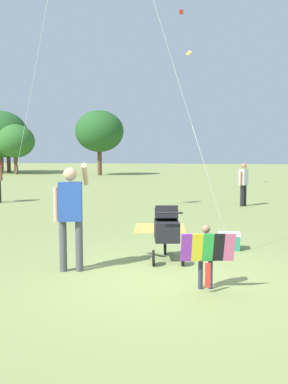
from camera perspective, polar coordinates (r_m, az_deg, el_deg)
ground_plane at (r=6.97m, az=2.70°, el=-11.46°), size 120.00×120.00×0.00m
treeline_distant at (r=36.29m, az=1.03°, el=8.03°), size 40.25×6.95×6.26m
child_with_butterfly_kite at (r=6.34m, az=8.32°, el=-7.78°), size 0.79×0.41×0.96m
person_adult_flyer at (r=7.26m, az=-9.79°, el=-2.27°), size 0.58×0.62×1.84m
stroller at (r=7.97m, az=3.04°, el=-4.81°), size 0.64×1.12×1.03m
person_red_shirt at (r=16.08m, az=13.17°, el=1.47°), size 0.36×0.44×1.58m
picnic_blanket at (r=11.28m, az=2.19°, el=-4.83°), size 1.49×1.55×0.02m
cooler_box at (r=9.04m, az=11.28°, el=-6.45°), size 0.45×0.33×0.35m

